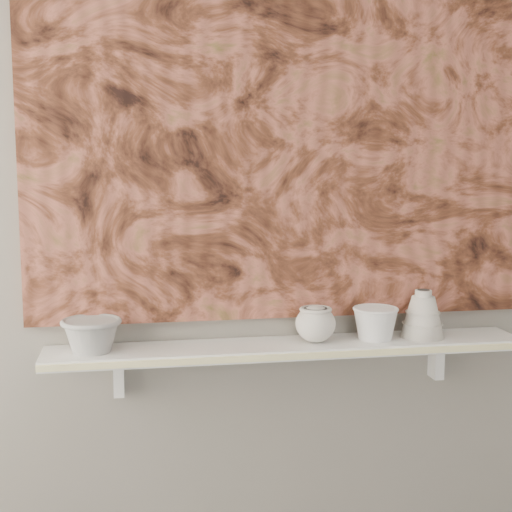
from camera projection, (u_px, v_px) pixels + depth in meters
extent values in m
plane|color=gray|center=(282.00, 197.00, 2.11)|extent=(3.60, 0.00, 3.60)
cube|color=white|center=(288.00, 348.00, 2.08)|extent=(1.40, 0.18, 0.03)
cube|color=#F2E8A1|center=(296.00, 357.00, 1.99)|extent=(1.40, 0.01, 0.02)
cube|color=white|center=(119.00, 375.00, 2.07)|extent=(0.03, 0.06, 0.12)
cube|color=white|center=(436.00, 359.00, 2.24)|extent=(0.03, 0.06, 0.12)
cube|color=brown|center=(284.00, 132.00, 2.07)|extent=(1.50, 0.02, 1.10)
cube|color=black|center=(428.00, 235.00, 2.18)|extent=(0.09, 0.00, 0.08)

